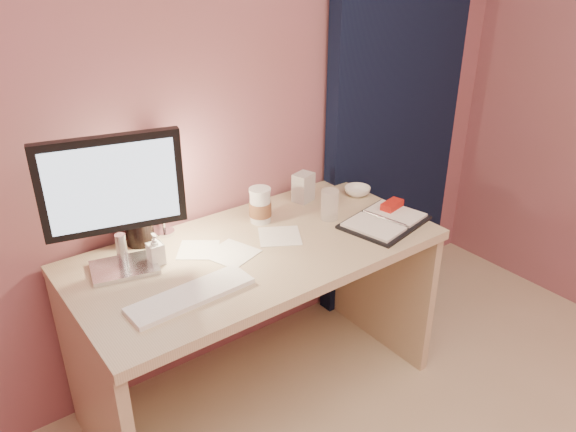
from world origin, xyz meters
TOP-DOWN VIEW (x-y plane):
  - room at (0.95, 1.69)m, footprint 3.50×3.50m
  - desk at (0.00, 1.45)m, footprint 1.40×0.70m
  - monitor at (-0.47, 1.53)m, footprint 0.46×0.22m
  - keyboard at (-0.36, 1.23)m, footprint 0.43×0.14m
  - planner at (0.54, 1.23)m, footprint 0.38×0.32m
  - paper_a at (-0.10, 1.39)m, footprint 0.21×0.21m
  - paper_b at (0.12, 1.40)m, footprint 0.22×0.22m
  - paper_c at (-0.19, 1.49)m, footprint 0.21×0.21m
  - coffee_cup at (0.13, 1.55)m, footprint 0.09×0.09m
  - clear_cup at (0.38, 1.40)m, footprint 0.07×0.07m
  - bowl at (0.64, 1.51)m, footprint 0.13×0.13m
  - lotion_bottle at (-0.36, 1.50)m, footprint 0.06×0.06m
  - dark_jar at (-0.34, 1.68)m, footprint 0.11×0.11m
  - product_box at (0.40, 1.61)m, footprint 0.10×0.09m
  - desk_lamp at (-0.24, 1.61)m, footprint 0.08×0.21m

SIDE VIEW (x-z plane):
  - desk at x=0.00m, z-range 0.14..0.87m
  - paper_c at x=-0.19m, z-range 0.73..0.73m
  - paper_b at x=0.12m, z-range 0.73..0.73m
  - paper_a at x=-0.10m, z-range 0.73..0.73m
  - keyboard at x=-0.36m, z-range 0.73..0.75m
  - planner at x=0.54m, z-range 0.72..0.77m
  - bowl at x=0.64m, z-range 0.73..0.77m
  - lotion_bottle at x=-0.36m, z-range 0.73..0.85m
  - clear_cup at x=0.38m, z-range 0.73..0.86m
  - product_box at x=0.40m, z-range 0.73..0.86m
  - coffee_cup at x=0.13m, z-range 0.73..0.87m
  - dark_jar at x=-0.34m, z-range 0.73..0.88m
  - desk_lamp at x=-0.24m, z-range 0.77..1.11m
  - monitor at x=-0.47m, z-range 0.78..1.28m
  - room at x=0.95m, z-range -0.61..2.89m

